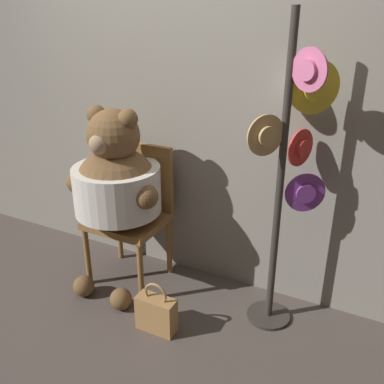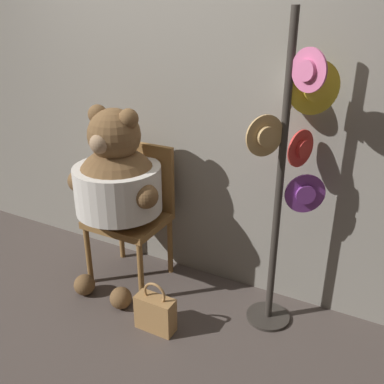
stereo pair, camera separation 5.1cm
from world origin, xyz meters
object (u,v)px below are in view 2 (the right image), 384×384
Objects in this scene: teddy_bear at (117,184)px; hat_display_rack at (290,162)px; handbag_on_ground at (155,312)px; chair at (134,207)px.

teddy_bear is 0.69× the size of hat_display_rack.
handbag_on_ground is at bearing -143.29° from hat_display_rack.
hat_display_rack is at bearing 36.71° from handbag_on_ground.
chair is 1.22m from hat_display_rack.
hat_display_rack is at bearing -0.23° from chair.
teddy_bear reaches higher than handbag_on_ground.
teddy_bear is 0.88m from handbag_on_ground.
teddy_bear is at bearing 146.23° from handbag_on_ground.
teddy_bear is 3.77× the size of handbag_on_ground.
handbag_on_ground is at bearing -45.51° from chair.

